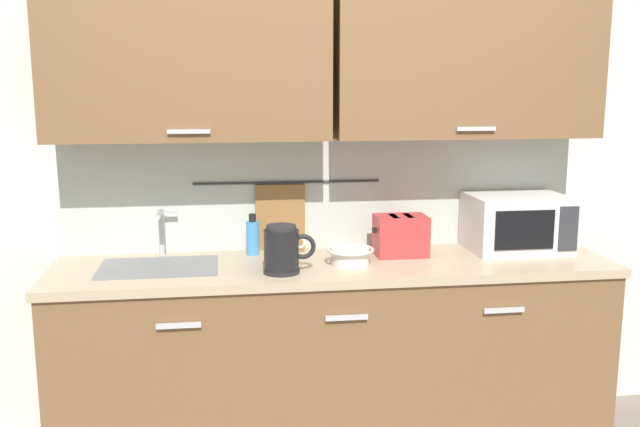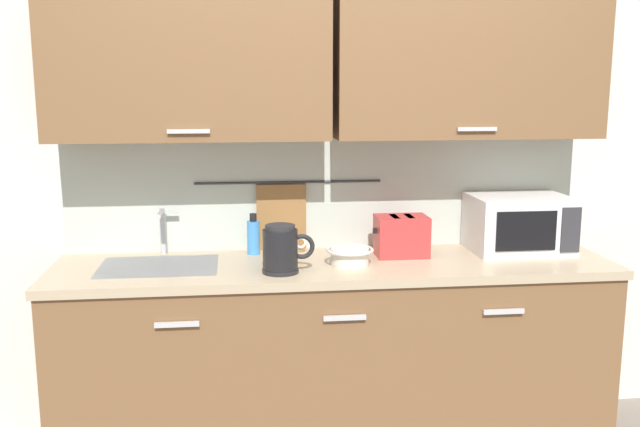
{
  "view_description": "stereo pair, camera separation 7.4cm",
  "coord_description": "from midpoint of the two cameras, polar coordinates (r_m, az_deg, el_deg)",
  "views": [
    {
      "loc": [
        -0.51,
        -2.77,
        1.7
      ],
      "look_at": [
        -0.06,
        0.33,
        1.12
      ],
      "focal_mm": 39.52,
      "sensor_mm": 36.0,
      "label": 1
    },
    {
      "loc": [
        -0.43,
        -2.78,
        1.7
      ],
      "look_at": [
        -0.06,
        0.33,
        1.12
      ],
      "focal_mm": 39.52,
      "sensor_mm": 36.0,
      "label": 2
    }
  ],
  "objects": [
    {
      "name": "toaster",
      "position": [
        3.33,
        7.24,
        -1.8
      ],
      "size": [
        0.26,
        0.17,
        0.19
      ],
      "color": "red",
      "rests_on": "counter_unit"
    },
    {
      "name": "back_wall_assembly",
      "position": [
        3.34,
        1.3,
        7.46
      ],
      "size": [
        3.7,
        0.41,
        2.5
      ],
      "color": "silver",
      "rests_on": "ground"
    },
    {
      "name": "counter_unit",
      "position": [
        3.35,
        1.62,
        -11.32
      ],
      "size": [
        2.53,
        0.64,
        0.9
      ],
      "color": "brown",
      "rests_on": "ground"
    },
    {
      "name": "dish_soap_bottle",
      "position": [
        3.34,
        -4.78,
        -1.86
      ],
      "size": [
        0.06,
        0.06,
        0.2
      ],
      "color": "#3F8CD8",
      "rests_on": "counter_unit"
    },
    {
      "name": "electric_kettle",
      "position": [
        3.01,
        -2.44,
        -2.93
      ],
      "size": [
        0.23,
        0.16,
        0.21
      ],
      "color": "black",
      "rests_on": "counter_unit"
    },
    {
      "name": "mug_near_sink",
      "position": [
        3.36,
        -1.78,
        -2.43
      ],
      "size": [
        0.12,
        0.08,
        0.09
      ],
      "color": "silver",
      "rests_on": "counter_unit"
    },
    {
      "name": "microwave",
      "position": [
        3.53,
        16.38,
        -0.79
      ],
      "size": [
        0.46,
        0.35,
        0.27
      ],
      "color": "white",
      "rests_on": "counter_unit"
    },
    {
      "name": "sink_faucet",
      "position": [
        3.38,
        -12.02,
        -0.93
      ],
      "size": [
        0.09,
        0.17,
        0.22
      ],
      "color": "#B2B5BA",
      "rests_on": "counter_unit"
    },
    {
      "name": "mixing_bowl",
      "position": [
        3.15,
        3.1,
        -3.38
      ],
      "size": [
        0.21,
        0.21,
        0.08
      ],
      "color": "silver",
      "rests_on": "counter_unit"
    }
  ]
}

